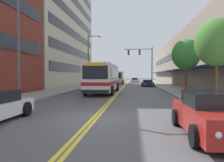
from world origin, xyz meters
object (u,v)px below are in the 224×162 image
Objects in this scene: car_champagne_moving_lead at (135,80)px; box_truck at (118,77)px; car_beige_parked_left_near at (98,83)px; street_tree_right_mid at (186,55)px; car_red_parked_right_foreground at (212,115)px; street_lamp_left_far at (90,57)px; street_lamp_left_near at (23,21)px; street_tree_right_near at (217,43)px; city_bus at (104,77)px; car_navy_parked_right_mid at (148,83)px; traffic_signal_mast at (143,59)px; fire_hydrant at (186,92)px.

car_champagne_moving_lead is 0.59× the size of box_truck.
box_truck reaches higher than car_champagne_moving_lead.
car_beige_parked_left_near is 18.46m from street_tree_right_mid.
street_lamp_left_far reaches higher than car_red_parked_right_foreground.
box_truck is 0.77× the size of street_lamp_left_near.
car_beige_parked_left_near is 15.17m from box_truck.
street_tree_right_near is at bearing -63.57° from car_beige_parked_left_near.
city_bus is at bearing -95.71° from car_champagne_moving_lead.
car_beige_parked_left_near is 1.05× the size of car_navy_parked_right_mid.
street_tree_right_mid is (12.14, -10.63, -0.76)m from street_lamp_left_far.
car_navy_parked_right_mid is 25.69m from street_tree_right_near.
traffic_signal_mast is 0.80× the size of street_lamp_left_near.
traffic_signal_mast is (-0.76, 1.62, 4.53)m from car_navy_parked_right_mid.
street_lamp_left_far reaches higher than street_tree_right_mid.
car_beige_parked_left_near is 0.53× the size of street_lamp_left_near.
street_lamp_left_far is (-9.32, -5.94, 4.29)m from car_navy_parked_right_mid.
city_bus is 2.89× the size of car_champagne_moving_lead.
street_lamp_left_near is 10.29× the size of fire_hydrant.
fire_hydrant is (10.95, 5.13, -4.71)m from street_lamp_left_near.
car_red_parked_right_foreground is at bearing -30.58° from street_lamp_left_near.
box_truck is at bearing 117.25° from traffic_signal_mast.
box_truck is (-0.42, 27.02, -0.24)m from city_bus.
city_bus is 13.13m from street_lamp_left_near.
traffic_signal_mast is 8.25× the size of fire_hydrant.
city_bus is 27.02m from box_truck.
street_tree_right_near is (11.33, -22.79, 3.36)m from car_beige_parked_left_near.
street_tree_right_near is (2.68, -25.32, 3.45)m from car_navy_parked_right_mid.
street_tree_right_near is (9.02, -37.76, 2.49)m from box_truck.
street_tree_right_mid is (3.58, -18.19, -1.00)m from traffic_signal_mast.
car_red_parked_right_foreground is 8.17m from street_tree_right_near.
car_navy_parked_right_mid is at bearing 94.35° from fire_hydrant.
traffic_signal_mast is 0.88× the size of street_lamp_left_far.
car_champagne_moving_lead is 50.50m from street_lamp_left_near.
traffic_signal_mast is 27.17m from street_tree_right_near.
street_lamp_left_near is at bearing -109.17° from car_navy_parked_right_mid.
car_beige_parked_left_near is at bearing 106.24° from car_red_parked_right_foreground.
car_red_parked_right_foreground is at bearing -73.76° from car_beige_parked_left_near.
street_lamp_left_far reaches higher than box_truck.
fire_hydrant is (10.97, -15.69, -4.27)m from street_lamp_left_far.
street_tree_right_mid is at bearing 40.03° from street_lamp_left_near.
street_lamp_left_near reaches higher than street_tree_right_near.
car_navy_parked_right_mid is at bearing 90.03° from car_red_parked_right_foreground.
car_beige_parked_left_near is 1.09× the size of car_red_parked_right_foreground.
car_beige_parked_left_near is at bearing 116.43° from street_tree_right_near.
car_champagne_moving_lead is 0.75× the size of street_tree_right_mid.
street_lamp_left_far is 16.16m from street_tree_right_mid.
fire_hydrant is (3.81, -44.64, -0.01)m from car_champagne_moving_lead.
traffic_signal_mast reaches higher than car_red_parked_right_foreground.
street_lamp_left_near is 1.63× the size of street_tree_right_mid.
car_champagne_moving_lead is at bearing 75.74° from car_beige_parked_left_near.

